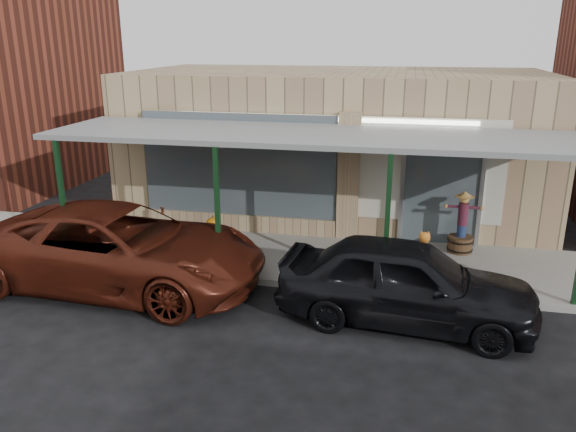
% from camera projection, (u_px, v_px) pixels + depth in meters
% --- Properties ---
extents(ground, '(120.00, 120.00, 0.00)m').
position_uv_depth(ground, '(277.00, 335.00, 10.16)').
color(ground, black).
rests_on(ground, ground).
extents(sidewalk, '(40.00, 3.20, 0.15)m').
position_uv_depth(sidewalk, '(311.00, 258.00, 13.50)').
color(sidewalk, gray).
rests_on(sidewalk, ground).
extents(storefront, '(12.00, 6.25, 4.20)m').
position_uv_depth(storefront, '(337.00, 142.00, 17.13)').
color(storefront, tan).
rests_on(storefront, ground).
extents(awning, '(12.00, 3.00, 3.04)m').
position_uv_depth(awning, '(312.00, 137.00, 12.56)').
color(awning, slate).
rests_on(awning, ground).
extents(block_buildings_near, '(61.00, 8.00, 8.00)m').
position_uv_depth(block_buildings_near, '(407.00, 84.00, 17.19)').
color(block_buildings_near, maroon).
rests_on(block_buildings_near, ground).
extents(barrel_scarecrow, '(0.93, 0.67, 1.53)m').
position_uv_depth(barrel_scarecrow, '(461.00, 232.00, 13.56)').
color(barrel_scarecrow, '#523620').
rests_on(barrel_scarecrow, sidewalk).
extents(barrel_pumpkin, '(0.68, 0.68, 0.74)m').
position_uv_depth(barrel_pumpkin, '(214.00, 234.00, 14.18)').
color(barrel_pumpkin, '#523620').
rests_on(barrel_pumpkin, sidewalk).
extents(handicap_sign, '(0.28, 0.06, 1.36)m').
position_uv_depth(handicap_sign, '(105.00, 222.00, 13.13)').
color(handicap_sign, gray).
rests_on(handicap_sign, sidewalk).
extents(parked_sedan, '(4.91, 2.35, 1.62)m').
position_uv_depth(parked_sedan, '(406.00, 282.00, 10.43)').
color(parked_sedan, black).
rests_on(parked_sedan, ground).
extents(car_maroon, '(6.41, 3.21, 1.74)m').
position_uv_depth(car_maroon, '(119.00, 248.00, 11.94)').
color(car_maroon, '#4E1B0F').
rests_on(car_maroon, ground).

